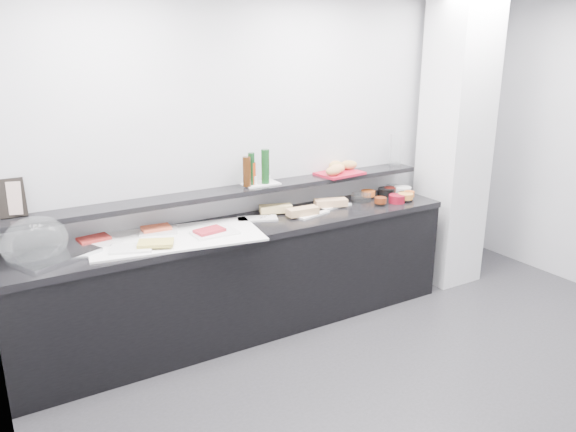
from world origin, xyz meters
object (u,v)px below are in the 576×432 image
sandwich_plate_mid (311,214)px  carafe (396,150)px  cloche_base (56,256)px  bread_tray (340,173)px  framed_print (7,198)px  condiment_tray (261,184)px

sandwich_plate_mid → carafe: 1.17m
cloche_base → bread_tray: bearing=-20.2°
sandwich_plate_mid → bread_tray: bearing=10.5°
sandwich_plate_mid → bread_tray: size_ratio=0.81×
sandwich_plate_mid → carafe: bearing=-3.4°
framed_print → condiment_tray: size_ratio=0.89×
framed_print → bread_tray: (2.63, -0.10, -0.12)m
framed_print → carafe: size_ratio=0.87×
framed_print → bread_tray: framed_print is taller
cloche_base → carafe: (3.06, 0.19, 0.38)m
cloche_base → condiment_tray: 1.67m
bread_tray → carafe: (0.65, 0.02, 0.14)m
cloche_base → bread_tray: bread_tray is taller
sandwich_plate_mid → bread_tray: bread_tray is taller
framed_print → carafe: carafe is taller
carafe → sandwich_plate_mid: bearing=-168.3°
framed_print → sandwich_plate_mid: bearing=-7.5°
condiment_tray → bread_tray: size_ratio=0.74×
framed_print → cloche_base: bearing=-51.6°
condiment_tray → bread_tray: 0.77m
bread_tray → cloche_base: bearing=177.9°
bread_tray → carafe: 0.67m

